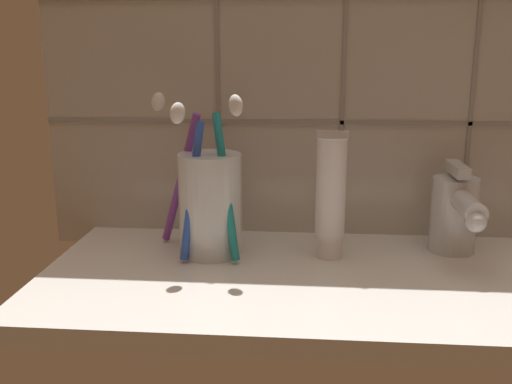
# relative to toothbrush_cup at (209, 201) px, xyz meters

# --- Properties ---
(sink_counter) EXTENTS (0.60, 0.28, 0.02)m
(sink_counter) POSITION_rel_toothbrush_cup_xyz_m (0.13, -0.05, -0.07)
(sink_counter) COLOR silver
(sink_counter) RESTS_ON ground
(tile_wall_backsplash) EXTENTS (0.70, 0.02, 0.42)m
(tile_wall_backsplash) POSITION_rel_toothbrush_cup_xyz_m (0.13, 0.09, 0.13)
(tile_wall_backsplash) COLOR #B7B2A8
(tile_wall_backsplash) RESTS_ON ground
(toothbrush_cup) EXTENTS (0.12, 0.10, 0.18)m
(toothbrush_cup) POSITION_rel_toothbrush_cup_xyz_m (0.00, 0.00, 0.00)
(toothbrush_cup) COLOR silver
(toothbrush_cup) RESTS_ON sink_counter
(toothpaste_tube) EXTENTS (0.03, 0.03, 0.14)m
(toothpaste_tube) POSITION_rel_toothbrush_cup_xyz_m (0.13, 0.00, 0.01)
(toothpaste_tube) COLOR white
(toothpaste_tube) RESTS_ON sink_counter
(sink_faucet) EXTENTS (0.05, 0.12, 0.10)m
(sink_faucet) POSITION_rel_toothbrush_cup_xyz_m (0.27, 0.02, -0.01)
(sink_faucet) COLOR silver
(sink_faucet) RESTS_ON sink_counter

